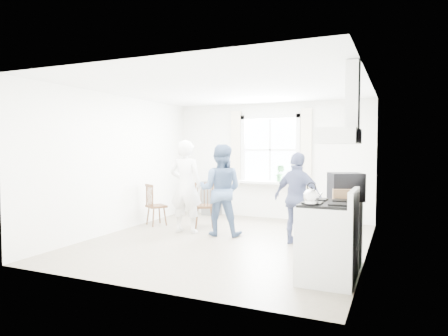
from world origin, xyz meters
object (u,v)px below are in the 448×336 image
(windsor_chair_a, at_px, (204,200))
(windsor_chair_b, at_px, (152,200))
(person_right, at_px, (298,199))
(stereo_stack, at_px, (346,187))
(person_left, at_px, (186,186))
(low_cabinet, at_px, (342,233))
(gas_stove, at_px, (328,241))
(person_mid, at_px, (221,190))

(windsor_chair_a, bearing_deg, windsor_chair_b, -169.62)
(person_right, bearing_deg, stereo_stack, 150.35)
(windsor_chair_b, bearing_deg, person_left, -16.81)
(low_cabinet, bearing_deg, stereo_stack, -42.87)
(gas_stove, bearing_deg, stereo_stack, 79.82)
(low_cabinet, height_order, windsor_chair_a, windsor_chair_a)
(person_mid, bearing_deg, low_cabinet, 143.52)
(gas_stove, relative_size, windsor_chair_b, 1.30)
(gas_stove, relative_size, stereo_stack, 2.14)
(person_left, relative_size, person_mid, 1.05)
(person_left, xyz_separation_m, person_mid, (0.70, 0.05, -0.04))
(person_left, bearing_deg, stereo_stack, 155.76)
(windsor_chair_a, distance_m, person_right, 2.10)
(windsor_chair_a, distance_m, person_mid, 0.76)
(low_cabinet, distance_m, windsor_chair_b, 4.14)
(person_right, bearing_deg, windsor_chair_a, 2.92)
(gas_stove, xyz_separation_m, low_cabinet, (0.07, 0.70, -0.03))
(low_cabinet, distance_m, person_mid, 2.55)
(low_cabinet, height_order, person_mid, person_mid)
(windsor_chair_a, relative_size, person_mid, 0.56)
(low_cabinet, bearing_deg, person_right, 131.26)
(low_cabinet, xyz_separation_m, person_right, (-0.82, 0.94, 0.31))
(gas_stove, xyz_separation_m, person_right, (-0.75, 1.64, 0.28))
(stereo_stack, distance_m, person_right, 1.35)
(low_cabinet, height_order, person_left, person_left)
(windsor_chair_b, relative_size, person_mid, 0.52)
(gas_stove, bearing_deg, low_cabinet, 84.32)
(gas_stove, height_order, windsor_chair_a, gas_stove)
(gas_stove, bearing_deg, person_right, 114.71)
(windsor_chair_a, height_order, person_right, person_right)
(low_cabinet, distance_m, person_right, 1.29)
(gas_stove, height_order, stereo_stack, stereo_stack)
(person_mid, distance_m, person_right, 1.46)
(gas_stove, distance_m, low_cabinet, 0.70)
(windsor_chair_b, relative_size, person_left, 0.49)
(stereo_stack, height_order, person_right, person_right)
(person_left, relative_size, person_right, 1.14)
(windsor_chair_a, bearing_deg, person_right, -15.87)
(windsor_chair_a, xyz_separation_m, person_right, (2.01, -0.57, 0.20))
(gas_stove, distance_m, windsor_chair_b, 4.35)
(gas_stove, xyz_separation_m, windsor_chair_a, (-2.77, 2.21, 0.08))
(gas_stove, relative_size, person_left, 0.64)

